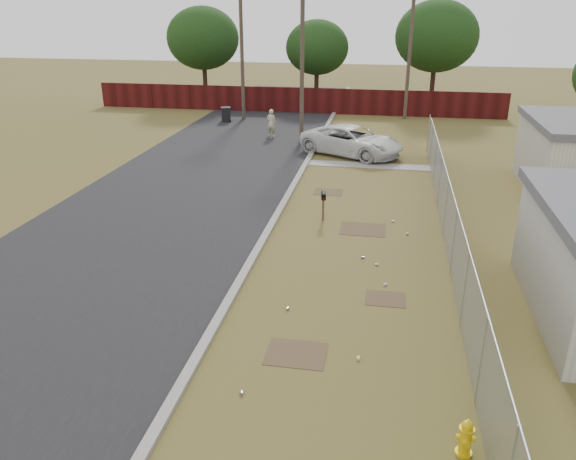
% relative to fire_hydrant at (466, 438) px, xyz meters
% --- Properties ---
extents(ground, '(120.00, 120.00, 0.00)m').
position_rel_fire_hydrant_xyz_m(ground, '(-2.70, 7.53, -0.36)').
color(ground, brown).
rests_on(ground, ground).
extents(street, '(15.10, 60.00, 0.12)m').
position_rel_fire_hydrant_xyz_m(street, '(-9.46, 15.58, -0.34)').
color(street, black).
rests_on(street, ground).
extents(chainlink_fence, '(0.10, 27.06, 2.02)m').
position_rel_fire_hydrant_xyz_m(chainlink_fence, '(0.42, 8.56, 0.44)').
color(chainlink_fence, gray).
rests_on(chainlink_fence, ground).
extents(privacy_fence, '(30.00, 0.12, 1.80)m').
position_rel_fire_hydrant_xyz_m(privacy_fence, '(-8.70, 32.53, 0.54)').
color(privacy_fence, '#400D0D').
rests_on(privacy_fence, ground).
extents(utility_poles, '(12.60, 8.24, 9.00)m').
position_rel_fire_hydrant_xyz_m(utility_poles, '(-6.37, 28.20, 4.33)').
color(utility_poles, '#43372C').
rests_on(utility_poles, ground).
extents(horizon_trees, '(33.32, 31.94, 7.78)m').
position_rel_fire_hydrant_xyz_m(horizon_trees, '(-1.86, 31.09, 4.27)').
color(horizon_trees, '#312016').
rests_on(horizon_trees, ground).
extents(fire_hydrant, '(0.35, 0.34, 0.77)m').
position_rel_fire_hydrant_xyz_m(fire_hydrant, '(0.00, 0.00, 0.00)').
color(fire_hydrant, '#DDB40B').
rests_on(fire_hydrant, ground).
extents(mailbox, '(0.23, 0.48, 1.09)m').
position_rel_fire_hydrant_xyz_m(mailbox, '(-3.93, 11.21, 0.50)').
color(mailbox, brown).
rests_on(mailbox, ground).
extents(pickup_truck, '(6.02, 4.75, 1.52)m').
position_rel_fire_hydrant_xyz_m(pickup_truck, '(-3.60, 21.02, 0.40)').
color(pickup_truck, silver).
rests_on(pickup_truck, ground).
extents(pedestrian, '(0.67, 0.52, 1.65)m').
position_rel_fire_hydrant_xyz_m(pedestrian, '(-8.68, 24.49, 0.47)').
color(pedestrian, '#BDAD8B').
rests_on(pedestrian, ground).
extents(trash_bin, '(0.82, 0.81, 0.97)m').
position_rel_fire_hydrant_xyz_m(trash_bin, '(-12.64, 28.40, 0.14)').
color(trash_bin, black).
rests_on(trash_bin, ground).
extents(scattered_litter, '(3.65, 10.65, 0.07)m').
position_rel_fire_hydrant_xyz_m(scattered_litter, '(-2.29, 6.46, -0.32)').
color(scattered_litter, beige).
rests_on(scattered_litter, ground).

